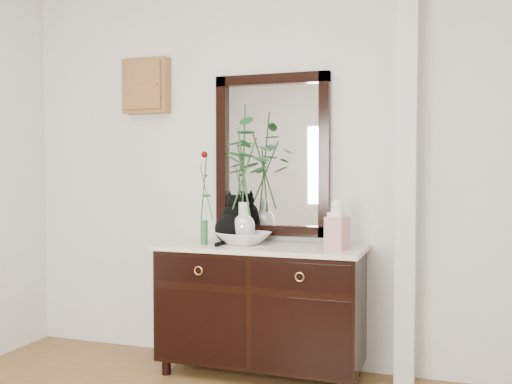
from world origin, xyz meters
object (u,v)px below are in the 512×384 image
(cat, at_px, (231,218))
(ginger_jar, at_px, (337,223))
(lotus_bowl, at_px, (244,238))
(sideboard, at_px, (261,303))

(cat, xyz_separation_m, ginger_jar, (0.74, -0.10, -0.00))
(ginger_jar, bearing_deg, lotus_bowl, 174.08)
(sideboard, relative_size, lotus_bowl, 4.08)
(cat, bearing_deg, sideboard, -12.91)
(cat, xyz_separation_m, lotus_bowl, (0.10, -0.03, -0.13))
(sideboard, height_order, cat, cat)
(cat, bearing_deg, ginger_jar, -7.57)
(lotus_bowl, bearing_deg, sideboard, -9.71)
(cat, bearing_deg, lotus_bowl, -16.56)
(lotus_bowl, bearing_deg, ginger_jar, -5.92)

